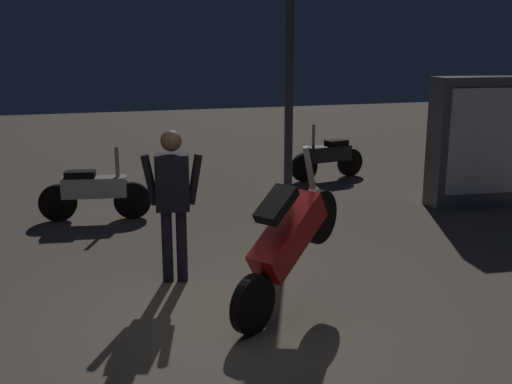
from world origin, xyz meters
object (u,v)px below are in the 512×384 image
Objects in this scene: motorcycle_black_parked_right at (328,157)px; streetlamp_far at (290,27)px; person_rider_beside at (173,193)px; kiosk_billboard at (479,142)px; motorcycle_white_parked_left at (95,192)px; motorcycle_red_foreground at (288,241)px.

streetlamp_far is at bearing 36.36° from motorcycle_black_parked_right.
motorcycle_black_parked_right is 3.22m from streetlamp_far.
person_rider_beside is 5.65m from kiosk_billboard.
motorcycle_black_parked_right is at bearing 29.26° from motorcycle_white_parked_left.
kiosk_billboard is at bearing 0.19° from motorcycle_white_parked_left.
motorcycle_black_parked_right is 0.97× the size of person_rider_beside.
kiosk_billboard is (6.04, -1.03, 0.61)m from motorcycle_white_parked_left.
motorcycle_red_foreground is at bearing -111.01° from streetlamp_far.
motorcycle_black_parked_right is 0.37× the size of streetlamp_far.
streetlamp_far reaches higher than motorcycle_black_parked_right.
person_rider_beside is (-0.89, 1.17, 0.27)m from motorcycle_red_foreground.
motorcycle_white_parked_left is at bearing 8.71° from motorcycle_black_parked_right.
motorcycle_white_parked_left is 4.85m from motorcycle_black_parked_right.
streetlamp_far reaches higher than person_rider_beside.
motorcycle_red_foreground is 4.86m from streetlamp_far.
motorcycle_black_parked_right is 5.95m from person_rider_beside.
motorcycle_red_foreground is 5.38m from kiosk_billboard.
motorcycle_white_parked_left is 0.79× the size of kiosk_billboard.
motorcycle_black_parked_right is (3.01, 5.63, -0.31)m from motorcycle_red_foreground.
motorcycle_black_parked_right is 3.08m from kiosk_billboard.
motorcycle_red_foreground is at bearing 51.22° from motorcycle_black_parked_right.
motorcycle_white_parked_left is 3.97m from streetlamp_far.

